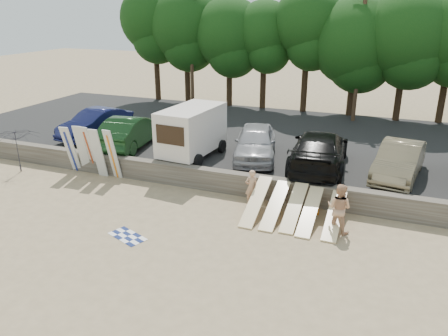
{
  "coord_description": "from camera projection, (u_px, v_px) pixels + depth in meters",
  "views": [
    {
      "loc": [
        4.42,
        -14.13,
        7.96
      ],
      "look_at": [
        -2.31,
        3.0,
        1.15
      ],
      "focal_mm": 35.0,
      "sensor_mm": 36.0,
      "label": 1
    }
  ],
  "objects": [
    {
      "name": "surfboard_upright_2",
      "position": [
        90.0,
        150.0,
        21.67
      ],
      "size": [
        0.55,
        0.73,
        2.54
      ],
      "primitive_type": "cube",
      "rotation": [
        0.25,
        0.0,
        -0.07
      ],
      "color": "silver",
      "rests_on": "ground"
    },
    {
      "name": "car_0",
      "position": [
        96.0,
        123.0,
        25.72
      ],
      "size": [
        2.42,
        5.09,
        1.61
      ],
      "primitive_type": "imported",
      "rotation": [
        0.0,
        0.0,
        -0.15
      ],
      "color": "#131744",
      "rests_on": "parking_lot"
    },
    {
      "name": "surfboard_low_0",
      "position": [
        256.0,
        201.0,
        17.67
      ],
      "size": [
        0.56,
        2.83,
        1.13
      ],
      "primitive_type": "cube",
      "rotation": [
        0.36,
        0.0,
        0.0
      ],
      "color": "#FFDFA0",
      "rests_on": "ground"
    },
    {
      "name": "box_trailer",
      "position": [
        192.0,
        130.0,
        22.04
      ],
      "size": [
        2.56,
        4.18,
        2.56
      ],
      "rotation": [
        0.0,
        0.0,
        -0.08
      ],
      "color": "silver",
      "rests_on": "parking_lot"
    },
    {
      "name": "surfboard_low_4",
      "position": [
        335.0,
        214.0,
        16.74
      ],
      "size": [
        0.56,
        2.88,
        0.98
      ],
      "primitive_type": "cube",
      "rotation": [
        0.31,
        0.0,
        0.0
      ],
      "color": "#FFDFA0",
      "rests_on": "ground"
    },
    {
      "name": "treeline",
      "position": [
        342.0,
        32.0,
        29.53
      ],
      "size": [
        32.89,
        6.43,
        9.09
      ],
      "color": "#382616",
      "rests_on": "parking_lot"
    },
    {
      "name": "surfboard_upright_3",
      "position": [
        98.0,
        153.0,
        21.2
      ],
      "size": [
        0.53,
        0.65,
        2.55
      ],
      "primitive_type": "cube",
      "rotation": [
        0.22,
        0.0,
        0.05
      ],
      "color": "silver",
      "rests_on": "ground"
    },
    {
      "name": "surfboard_low_3",
      "position": [
        310.0,
        211.0,
        17.0
      ],
      "size": [
        0.56,
        2.87,
        1.0
      ],
      "primitive_type": "cube",
      "rotation": [
        0.32,
        0.0,
        0.0
      ],
      "color": "#FFDFA0",
      "rests_on": "ground"
    },
    {
      "name": "parking_lot",
      "position": [
        307.0,
        145.0,
        25.66
      ],
      "size": [
        44.0,
        14.5,
        0.7
      ],
      "primitive_type": "cube",
      "color": "#282828",
      "rests_on": "ground"
    },
    {
      "name": "beachgoer_a",
      "position": [
        251.0,
        187.0,
        18.51
      ],
      "size": [
        0.67,
        0.63,
        1.55
      ],
      "primitive_type": "imported",
      "rotation": [
        0.0,
        0.0,
        3.75
      ],
      "color": "tan",
      "rests_on": "ground"
    },
    {
      "name": "car_2",
      "position": [
        255.0,
        142.0,
        22.0
      ],
      "size": [
        3.17,
        5.31,
        1.69
      ],
      "primitive_type": "imported",
      "rotation": [
        0.0,
        0.0,
        0.25
      ],
      "color": "#A4A3A8",
      "rests_on": "parking_lot"
    },
    {
      "name": "car_4",
      "position": [
        399.0,
        161.0,
        19.49
      ],
      "size": [
        2.38,
        5.03,
        1.59
      ],
      "primitive_type": "imported",
      "rotation": [
        0.0,
        0.0,
        -0.15
      ],
      "color": "#7C6D4F",
      "rests_on": "parking_lot"
    },
    {
      "name": "utility_poles",
      "position": [
        360.0,
        49.0,
        28.01
      ],
      "size": [
        25.8,
        0.26,
        9.0
      ],
      "color": "#473321",
      "rests_on": "parking_lot"
    },
    {
      "name": "gear_bag",
      "position": [
        315.0,
        211.0,
        17.82
      ],
      "size": [
        0.32,
        0.27,
        0.22
      ],
      "primitive_type": "cube",
      "rotation": [
        0.0,
        0.0,
        0.08
      ],
      "color": "#C56A17",
      "rests_on": "ground"
    },
    {
      "name": "surfboard_upright_4",
      "position": [
        112.0,
        154.0,
        21.04
      ],
      "size": [
        0.58,
        0.68,
        2.55
      ],
      "primitive_type": "cube",
      "rotation": [
        0.22,
        0.0,
        -0.13
      ],
      "color": "silver",
      "rests_on": "ground"
    },
    {
      "name": "seawall",
      "position": [
        273.0,
        189.0,
        19.06
      ],
      "size": [
        44.0,
        0.5,
        1.0
      ],
      "primitive_type": "cube",
      "color": "#6B6356",
      "rests_on": "ground"
    },
    {
      "name": "beach_towel",
      "position": [
        127.0,
        236.0,
        16.09
      ],
      "size": [
        1.94,
        1.94,
        0.0
      ],
      "primitive_type": "plane",
      "rotation": [
        0.0,
        0.0,
        -0.37
      ],
      "color": "white",
      "rests_on": "ground"
    },
    {
      "name": "beach_umbrella",
      "position": [
        17.0,
        151.0,
        22.09
      ],
      "size": [
        2.74,
        2.7,
        2.23
      ],
      "primitive_type": "imported",
      "rotation": [
        0.0,
        0.0,
        4.6
      ],
      "color": "black",
      "rests_on": "ground"
    },
    {
      "name": "surfboard_upright_1",
      "position": [
        82.0,
        149.0,
        21.78
      ],
      "size": [
        0.58,
        0.7,
        2.55
      ],
      "primitive_type": "cube",
      "rotation": [
        0.23,
        0.0,
        0.13
      ],
      "color": "silver",
      "rests_on": "ground"
    },
    {
      "name": "car_3",
      "position": [
        319.0,
        150.0,
        20.63
      ],
      "size": [
        2.95,
        6.33,
        1.79
      ],
      "primitive_type": "imported",
      "rotation": [
        0.0,
        0.0,
        3.22
      ],
      "color": "black",
      "rests_on": "parking_lot"
    },
    {
      "name": "ground",
      "position": [
        252.0,
        229.0,
        16.61
      ],
      "size": [
        120.0,
        120.0,
        0.0
      ],
      "primitive_type": "plane",
      "color": "tan",
      "rests_on": "ground"
    },
    {
      "name": "surfboard_low_1",
      "position": [
        275.0,
        205.0,
        17.46
      ],
      "size": [
        0.56,
        2.87,
        1.01
      ],
      "primitive_type": "cube",
      "rotation": [
        0.32,
        0.0,
        0.0
      ],
      "color": "#FFDFA0",
      "rests_on": "ground"
    },
    {
      "name": "car_1",
      "position": [
        131.0,
        131.0,
        23.89
      ],
      "size": [
        2.48,
        5.4,
        1.71
      ],
      "primitive_type": "imported",
      "rotation": [
        0.0,
        0.0,
        3.27
      ],
      "color": "black",
      "rests_on": "parking_lot"
    },
    {
      "name": "surfboard_low_2",
      "position": [
        295.0,
        206.0,
        17.27
      ],
      "size": [
        0.56,
        2.83,
        1.12
      ],
      "primitive_type": "cube",
      "rotation": [
        0.36,
        0.0,
        0.0
      ],
      "color": "#FFDFA0",
      "rests_on": "ground"
    },
    {
      "name": "surfboard_upright_0",
      "position": [
        71.0,
        149.0,
        21.85
      ],
      "size": [
        0.58,
        0.87,
        2.5
      ],
      "primitive_type": "cube",
      "rotation": [
        0.3,
        0.0,
        0.1
      ],
      "color": "silver",
      "rests_on": "ground"
    },
    {
      "name": "cooler",
      "position": [
        309.0,
        211.0,
        17.77
      ],
      "size": [
        0.47,
        0.43,
        0.32
      ],
      "primitive_type": "cube",
      "rotation": [
        0.0,
        0.0,
        0.43
      ],
      "color": "green",
      "rests_on": "ground"
    },
    {
      "name": "beachgoer_b",
      "position": [
        339.0,
        208.0,
        16.16
      ],
      "size": [
        1.09,
        0.95,
        1.91
      ],
      "primitive_type": "imported",
      "rotation": [
        0.0,
        0.0,
        2.87
      ],
      "color": "tan",
      "rests_on": "ground"
    }
  ]
}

